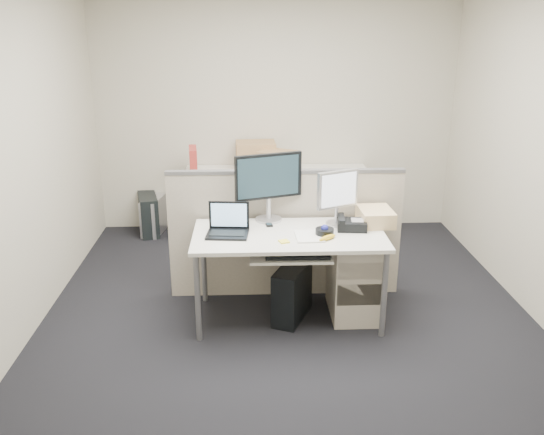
{
  "coord_description": "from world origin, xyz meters",
  "views": [
    {
      "loc": [
        -0.3,
        -4.19,
        2.31
      ],
      "look_at": [
        -0.13,
        0.15,
        0.81
      ],
      "focal_mm": 38.0,
      "sensor_mm": 36.0,
      "label": 1
    }
  ],
  "objects_px": {
    "desk": "(289,241)",
    "monitor_main": "(269,188)",
    "desk_phone": "(352,225)",
    "laptop": "(227,221)"
  },
  "relations": [
    {
      "from": "monitor_main",
      "to": "desk_phone",
      "type": "height_order",
      "value": "monitor_main"
    },
    {
      "from": "desk",
      "to": "laptop",
      "type": "xyz_separation_m",
      "value": [
        -0.48,
        -0.02,
        0.18
      ]
    },
    {
      "from": "desk",
      "to": "desk_phone",
      "type": "distance_m",
      "value": 0.52
    },
    {
      "from": "laptop",
      "to": "desk_phone",
      "type": "height_order",
      "value": "laptop"
    },
    {
      "from": "desk_phone",
      "to": "monitor_main",
      "type": "bearing_deg",
      "value": 165.8
    },
    {
      "from": "desk",
      "to": "laptop",
      "type": "relative_size",
      "value": 4.72
    },
    {
      "from": "monitor_main",
      "to": "laptop",
      "type": "relative_size",
      "value": 1.78
    },
    {
      "from": "laptop",
      "to": "desk",
      "type": "bearing_deg",
      "value": 7.78
    },
    {
      "from": "desk_phone",
      "to": "desk",
      "type": "bearing_deg",
      "value": -165.05
    },
    {
      "from": "desk",
      "to": "monitor_main",
      "type": "distance_m",
      "value": 0.5
    }
  ]
}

